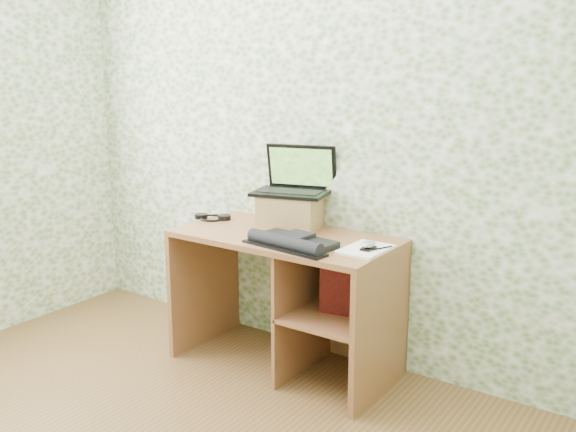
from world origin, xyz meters
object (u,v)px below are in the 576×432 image
Objects in this scene: laptop at (295,182)px; notepad at (366,249)px; keyboard at (291,242)px; desk at (300,284)px; riser at (290,211)px.

laptop is 0.64m from notepad.
laptop is at bearing 128.39° from keyboard.
riser is (-0.14, 0.12, 0.36)m from desk.
notepad is at bearing -6.69° from desk.
desk is at bearing -39.47° from riser.
laptop is 0.92× the size of keyboard.
notepad is (0.35, 0.14, -0.02)m from keyboard.
desk is 0.50m from notepad.
laptop is 1.64× the size of notepad.
riser is at bearing 131.89° from keyboard.
laptop is (0.00, 0.04, 0.16)m from riser.
desk is 0.56m from laptop.
riser is 1.14× the size of notepad.
desk is 2.62× the size of laptop.
desk is 2.41× the size of keyboard.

